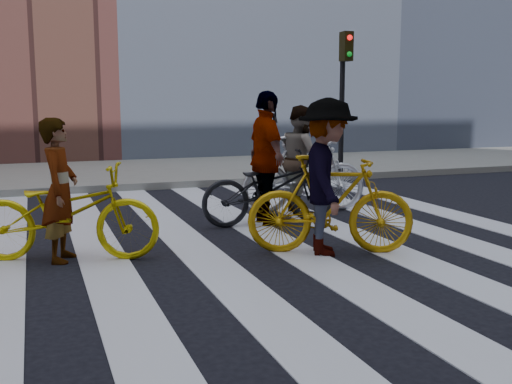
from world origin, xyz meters
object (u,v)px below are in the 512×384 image
traffic_signal (344,79)px  bike_silver_mid (304,174)px  rider_left (60,190)px  bike_yellow_left (66,213)px  rider_mid (302,159)px  rider_rear (267,159)px  rider_right (327,177)px  bike_yellow_right (330,205)px  bike_dark_rear (270,188)px

traffic_signal → bike_silver_mid: size_ratio=1.62×
rider_left → bike_yellow_left: bearing=-72.4°
traffic_signal → rider_mid: 4.69m
bike_silver_mid → rider_mid: (-0.05, 0.00, 0.25)m
rider_rear → bike_yellow_left: bearing=111.8°
rider_rear → traffic_signal: bearing=-38.0°
bike_yellow_left → bike_silver_mid: 4.17m
bike_silver_mid → rider_right: rider_right is taller
bike_yellow_right → rider_left: 3.09m
bike_silver_mid → rider_left: 4.22m
bike_yellow_right → rider_right: size_ratio=1.07×
bike_silver_mid → rider_left: rider_left is taller
bike_yellow_right → rider_left: bearing=97.7°
bike_silver_mid → bike_yellow_right: 2.67m
bike_yellow_left → rider_right: 3.01m
traffic_signal → bike_dark_rear: bearing=-129.5°
bike_dark_rear → bike_silver_mid: bearing=-49.0°
traffic_signal → rider_left: bearing=-140.6°
traffic_signal → bike_yellow_right: (-3.49, -6.09, -1.69)m
bike_dark_rear → rider_mid: size_ratio=1.18×
rider_right → rider_rear: rider_rear is taller
traffic_signal → rider_mid: traffic_signal is taller
bike_silver_mid → bike_dark_rear: 1.14m
traffic_signal → bike_yellow_left: traffic_signal is taller
rider_right → rider_left: bearing=97.4°
bike_yellow_left → bike_silver_mid: bearing=-47.5°
bike_yellow_right → bike_yellow_left: bearing=97.4°
bike_yellow_left → rider_mid: rider_mid is taller
bike_yellow_left → rider_left: rider_left is taller
bike_dark_rear → bike_yellow_left: bearing=111.5°
bike_yellow_left → bike_dark_rear: bike_yellow_left is taller
bike_dark_rear → rider_rear: (-0.05, 0.00, 0.43)m
traffic_signal → rider_rear: size_ratio=1.72×
bike_yellow_left → rider_rear: size_ratio=1.08×
bike_yellow_left → rider_rear: (2.84, 1.03, 0.42)m
traffic_signal → bike_dark_rear: traffic_signal is taller
bike_silver_mid → rider_right: size_ratio=1.12×
bike_yellow_right → rider_mid: 2.66m
traffic_signal → rider_right: (-3.54, -6.09, -1.36)m
bike_dark_rear → traffic_signal: bearing=-37.6°
bike_yellow_right → traffic_signal: bearing=-7.6°
rider_mid → rider_left: bearing=123.2°
rider_rear → bike_silver_mid: bearing=-50.5°
bike_yellow_right → rider_rear: rider_rear is taller
bike_yellow_left → rider_right: bearing=-87.4°
traffic_signal → bike_silver_mid: bearing=-126.6°
rider_left → rider_rear: (2.89, 1.03, 0.16)m
traffic_signal → bike_yellow_right: 7.23m
traffic_signal → bike_yellow_left: bearing=-140.4°
bike_yellow_right → rider_mid: (0.80, 2.53, 0.28)m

